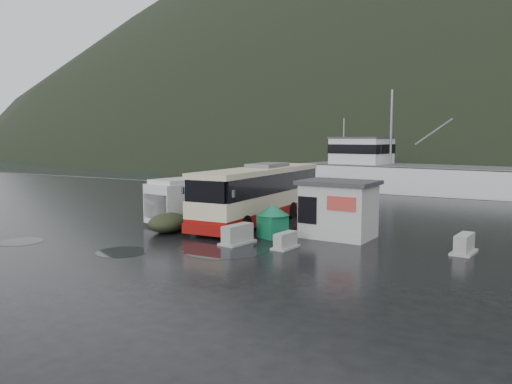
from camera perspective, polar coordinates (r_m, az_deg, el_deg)
The scene contains 14 objects.
ground at distance 27.04m, azimuth -3.70°, elevation -4.04°, with size 160.00×160.00×0.00m, color black.
harbor_water at distance 133.02m, azimuth 23.71°, elevation 3.63°, with size 300.00×180.00×0.02m, color black.
quay_edge at distance 44.90m, azimuth 10.63°, elevation -0.04°, with size 160.00×0.60×1.50m, color #999993.
coach_bus at distance 28.94m, azimuth 0.47°, elevation -3.35°, with size 2.97×11.80×3.34m, color beige, non-canonical shape.
white_van at distance 29.19m, azimuth -6.75°, elevation -3.31°, with size 2.12×6.15×2.57m, color silver, non-canonical shape.
waste_bin_left at distance 25.76m, azimuth -5.25°, elevation -4.57°, with size 1.06×1.06×1.47m, color #136B44, non-canonical shape.
waste_bin_right at distance 24.28m, azimuth 1.90°, elevation -5.22°, with size 1.15×1.15×1.61m, color #136B44, non-canonical shape.
dome_tent at distance 26.04m, azimuth -10.00°, elevation -4.53°, with size 1.78×2.50×0.98m, color #272D1B, non-canonical shape.
ticket_kiosk at distance 24.66m, azimuth 9.35°, elevation -5.12°, with size 3.54×2.68×2.77m, color #BABAB5, non-canonical shape.
jersey_barrier_a at distance 22.85m, azimuth -2.13°, elevation -5.94°, with size 0.89×1.78×0.89m, color #999993, non-canonical shape.
jersey_barrier_b at distance 21.97m, azimuth 3.38°, elevation -6.44°, with size 0.70×1.41×0.70m, color #999993, non-canonical shape.
jersey_barrier_c at distance 22.73m, azimuth 22.65°, elevation -6.49°, with size 0.82×1.64×0.82m, color #999993, non-canonical shape.
fishing_trawler at distance 52.10m, azimuth 18.29°, elevation 0.61°, with size 27.89×6.10×11.16m, color silver, non-canonical shape.
puddles at distance 23.46m, azimuth -3.35°, elevation -5.62°, with size 13.78×12.66×0.01m.
Camera 1 is at (14.81, -22.11, 4.82)m, focal length 35.00 mm.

